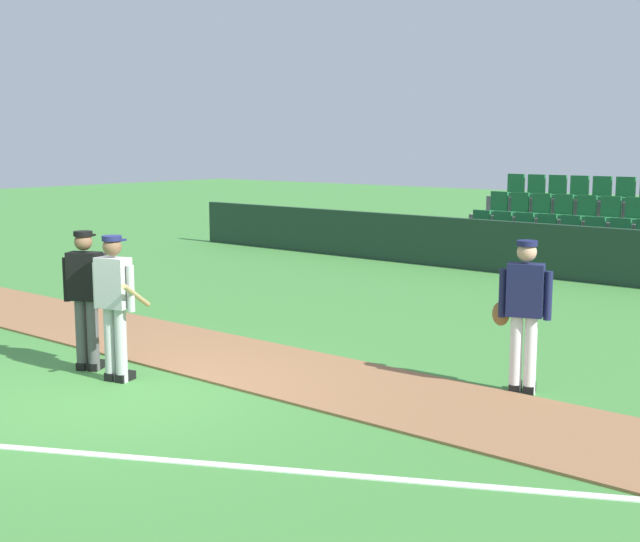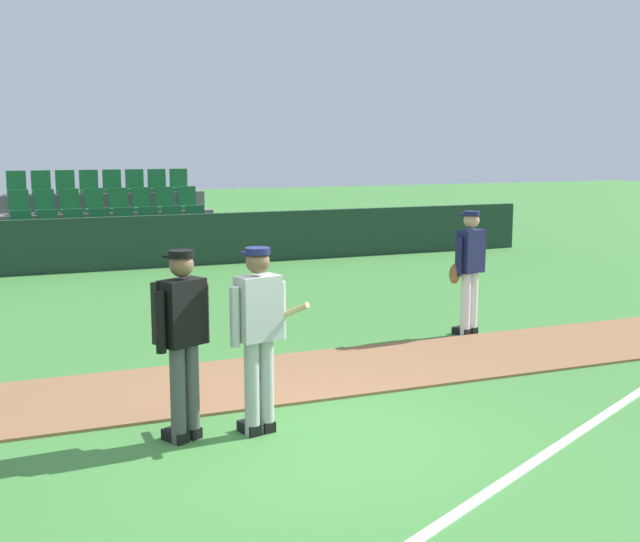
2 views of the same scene
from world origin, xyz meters
TOP-DOWN VIEW (x-y plane):
  - ground_plane at (0.00, 0.00)m, footprint 80.00×80.00m
  - infield_dirt_path at (0.00, 1.95)m, footprint 28.00×1.91m
  - foul_line_chalk at (3.00, -0.50)m, footprint 10.68×5.64m
  - dugout_fence at (0.00, 10.97)m, footprint 20.00×0.16m
  - stadium_bleachers at (-0.00, 12.85)m, footprint 5.00×2.95m
  - batter_grey_jersey at (-0.31, 0.36)m, footprint 0.74×0.71m
  - umpire_home_plate at (-1.01, 0.45)m, footprint 0.54×0.44m
  - runner_navy_jersey at (3.64, 3.00)m, footprint 0.67×0.39m

SIDE VIEW (x-z plane):
  - ground_plane at x=0.00m, z-range 0.00..0.00m
  - foul_line_chalk at x=3.00m, z-range 0.00..0.01m
  - infield_dirt_path at x=0.00m, z-range 0.00..0.03m
  - dugout_fence at x=0.00m, z-range 0.00..1.14m
  - stadium_bleachers at x=0.00m, z-range -0.42..1.63m
  - runner_navy_jersey at x=3.64m, z-range 0.08..1.84m
  - batter_grey_jersey at x=-0.31m, z-range 0.09..1.85m
  - umpire_home_plate at x=-1.01m, z-range 0.12..1.88m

